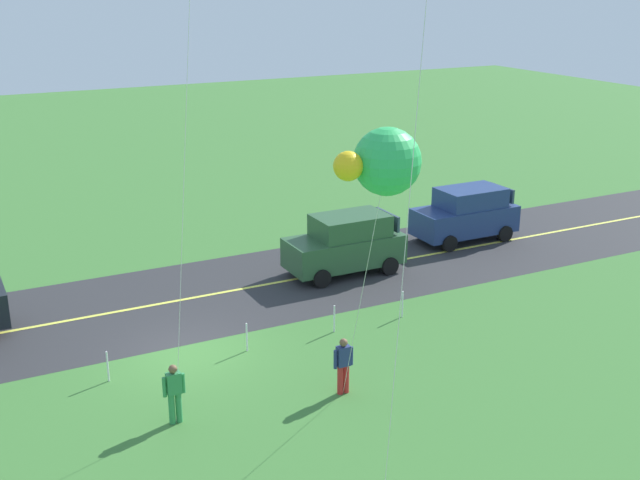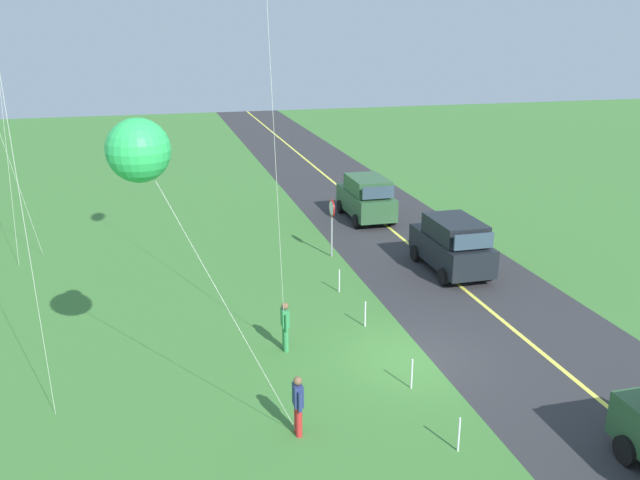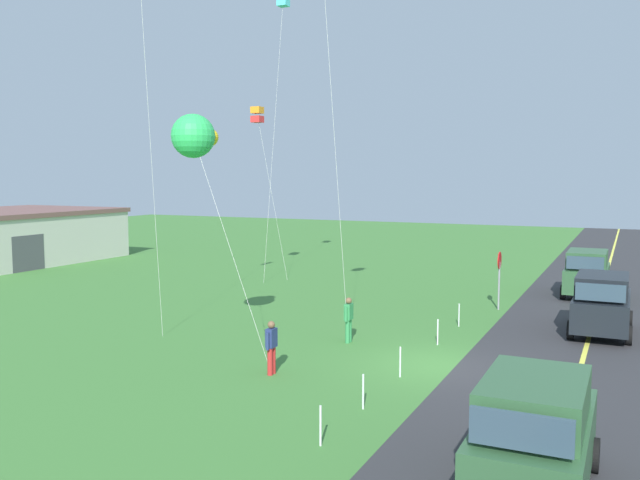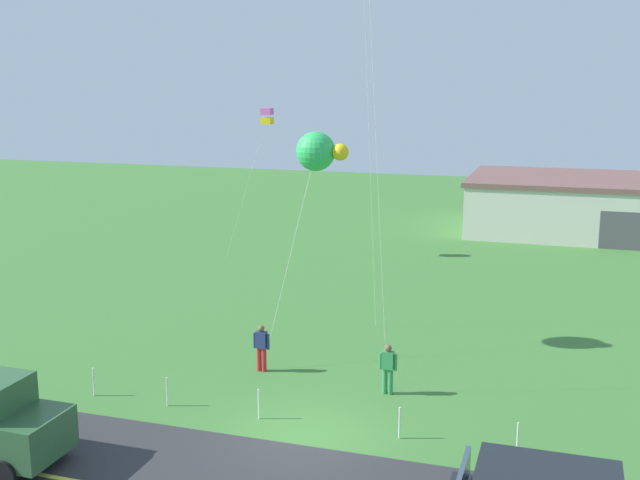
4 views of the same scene
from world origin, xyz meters
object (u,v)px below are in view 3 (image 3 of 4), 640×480
(stop_sign, at_px, (499,269))
(person_adult_near, at_px, (349,318))
(kite_blue_mid, at_px, (194,136))
(car_suv_foreground, at_px, (602,303))
(car_parked_west_near, at_px, (535,434))
(person_adult_companion, at_px, (271,346))
(kite_orange_near, at_px, (283,0))
(kite_pink_drift, at_px, (257,115))
(car_parked_east_near, at_px, (587,273))

(stop_sign, xyz_separation_m, person_adult_near, (-8.09, 3.72, -0.94))
(kite_blue_mid, bearing_deg, stop_sign, -33.14)
(car_suv_foreground, relative_size, car_parked_west_near, 1.00)
(car_suv_foreground, relative_size, stop_sign, 1.72)
(stop_sign, bearing_deg, person_adult_companion, 160.96)
(stop_sign, bearing_deg, person_adult_near, 155.28)
(person_adult_companion, distance_m, kite_orange_near, 23.82)
(car_parked_west_near, distance_m, kite_pink_drift, 27.94)
(kite_pink_drift, distance_m, kite_orange_near, 6.53)
(car_suv_foreground, height_order, kite_orange_near, kite_orange_near)
(kite_blue_mid, bearing_deg, kite_pink_drift, 23.17)
(car_parked_east_near, relative_size, stop_sign, 1.72)
(car_parked_east_near, bearing_deg, person_adult_companion, 156.76)
(car_suv_foreground, xyz_separation_m, kite_blue_mid, (-8.68, 11.85, 5.94))
(stop_sign, height_order, kite_blue_mid, kite_blue_mid)
(car_parked_west_near, distance_m, car_parked_east_near, 22.20)
(person_adult_companion, xyz_separation_m, kite_blue_mid, (0.91, 3.26, 6.23))
(car_parked_west_near, distance_m, kite_orange_near, 30.51)
(car_parked_west_near, bearing_deg, kite_orange_near, 37.85)
(car_suv_foreground, distance_m, stop_sign, 5.22)
(car_suv_foreground, bearing_deg, stop_sign, 55.33)
(kite_orange_near, bearing_deg, person_adult_near, -143.49)
(person_adult_companion, height_order, kite_orange_near, kite_orange_near)
(car_parked_west_near, height_order, stop_sign, stop_sign)
(car_parked_east_near, distance_m, kite_blue_mid, 20.85)
(car_parked_east_near, xyz_separation_m, person_adult_near, (-13.24, 6.99, -0.29))
(car_suv_foreground, bearing_deg, person_adult_companion, 138.19)
(car_parked_east_near, bearing_deg, kite_pink_drift, 96.73)
(kite_pink_drift, bearing_deg, person_adult_near, -137.75)
(stop_sign, bearing_deg, car_suv_foreground, -124.67)
(car_parked_west_near, height_order, kite_orange_near, kite_orange_near)
(person_adult_near, xyz_separation_m, person_adult_companion, (-4.45, 0.60, 0.00))
(kite_pink_drift, bearing_deg, kite_orange_near, -44.76)
(car_suv_foreground, distance_m, car_parked_east_near, 8.15)
(car_suv_foreground, xyz_separation_m, kite_orange_near, (7.16, 17.08, 14.36))
(car_parked_west_near, relative_size, kite_orange_near, 0.27)
(car_parked_east_near, bearing_deg, person_adult_near, 152.15)
(person_adult_near, height_order, person_adult_companion, same)
(stop_sign, distance_m, person_adult_near, 8.95)
(car_parked_east_near, height_order, person_adult_near, car_parked_east_near)
(car_suv_foreground, distance_m, kite_pink_drift, 20.76)
(car_parked_east_near, xyz_separation_m, person_adult_companion, (-17.69, 7.60, -0.29))
(person_adult_companion, xyz_separation_m, kite_pink_drift, (15.66, 9.58, 8.30))
(car_suv_foreground, xyz_separation_m, kite_pink_drift, (6.07, 18.16, 8.01))
(car_parked_west_near, bearing_deg, car_parked_east_near, 1.08)
(car_parked_west_near, relative_size, car_parked_east_near, 1.00)
(kite_orange_near, bearing_deg, person_adult_companion, -153.09)
(stop_sign, distance_m, kite_pink_drift, 16.04)
(kite_orange_near, bearing_deg, stop_sign, -108.18)
(car_suv_foreground, xyz_separation_m, car_parked_west_near, (-14.10, 0.57, 0.00))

